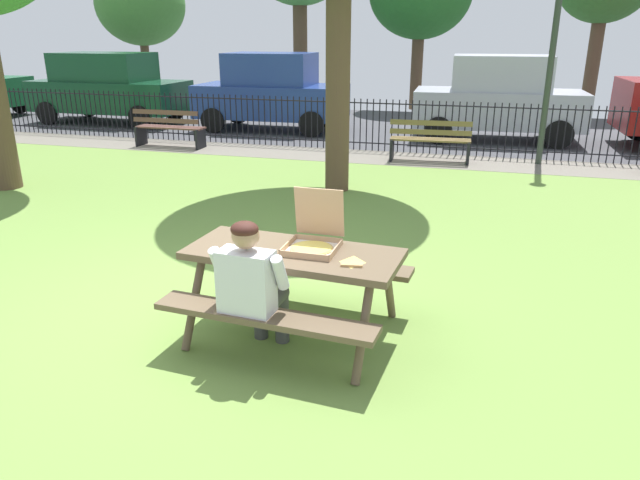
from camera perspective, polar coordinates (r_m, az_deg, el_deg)
name	(u,v)px	position (r m, az deg, el deg)	size (l,w,h in m)	color
ground	(278,237)	(7.61, -4.08, 0.34)	(28.00, 11.95, 0.02)	olive
cobblestone_walkway	(362,157)	(12.52, 4.16, 8.09)	(28.00, 1.40, 0.01)	slate
street_asphalt	(394,128)	(16.53, 7.18, 10.81)	(28.00, 6.87, 0.01)	#424247
picnic_table_foreground	(294,270)	(4.97, -2.60, -2.90)	(1.90, 1.61, 0.79)	brown
pizza_box_open	(314,237)	(4.94, -0.59, 0.25)	(0.44, 0.49, 0.49)	tan
pizza_slice_on_table	(352,262)	(4.65, 3.17, -2.18)	(0.19, 0.24, 0.02)	#EED361
adult_at_table	(252,283)	(4.58, -6.61, -4.23)	(0.62, 0.61, 1.19)	#414141
iron_fence_streetside	(370,125)	(13.10, 4.87, 11.14)	(23.58, 0.03, 1.13)	black
park_bench_left	(169,129)	(13.91, -14.49, 10.45)	(1.60, 0.46, 0.85)	brown
park_bench_center	(430,141)	(12.11, 10.67, 9.43)	(1.62, 0.55, 0.85)	brown
lamp_post_walkway	(557,14)	(12.34, 22.11, 19.70)	(0.28, 0.28, 4.65)	#2D382D
parked_car_left	(108,87)	(18.24, -19.94, 13.86)	(4.43, 1.97, 1.94)	#144528
parked_car_center	(271,91)	(15.92, -4.77, 14.25)	(3.94, 1.91, 1.98)	navy
parked_car_right	(499,98)	(14.92, 17.02, 13.12)	(3.98, 1.98, 1.98)	#B0B1C0
far_tree_left	(140,4)	(23.98, -17.11, 21.09)	(3.24, 3.24, 4.89)	brown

